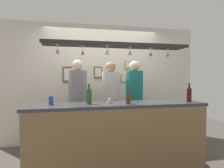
% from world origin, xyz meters
% --- Properties ---
extents(ground_plane, '(8.00, 8.00, 0.00)m').
position_xyz_m(ground_plane, '(0.00, 0.00, 0.00)').
color(ground_plane, '#4C4742').
extents(back_wall, '(4.40, 0.06, 2.60)m').
position_xyz_m(back_wall, '(0.00, 1.10, 1.30)').
color(back_wall, silver).
rests_on(back_wall, ground_plane).
extents(bar_counter, '(2.70, 0.55, 1.04)m').
position_xyz_m(bar_counter, '(0.00, -0.51, 0.70)').
color(bar_counter, '#38383D').
rests_on(bar_counter, ground_plane).
extents(overhead_glass_rack, '(2.20, 0.36, 0.04)m').
position_xyz_m(overhead_glass_rack, '(0.00, -0.30, 1.93)').
color(overhead_glass_rack, black).
extents(hanging_wineglass_far_left, '(0.07, 0.07, 0.13)m').
position_xyz_m(hanging_wineglass_far_left, '(-0.88, -0.33, 1.81)').
color(hanging_wineglass_far_left, silver).
rests_on(hanging_wineglass_far_left, overhead_glass_rack).
extents(hanging_wineglass_left, '(0.07, 0.07, 0.13)m').
position_xyz_m(hanging_wineglass_left, '(-0.52, -0.25, 1.81)').
color(hanging_wineglass_left, silver).
rests_on(hanging_wineglass_left, overhead_glass_rack).
extents(hanging_wineglass_center_left, '(0.07, 0.07, 0.13)m').
position_xyz_m(hanging_wineglass_center_left, '(-0.17, -0.35, 1.81)').
color(hanging_wineglass_center_left, silver).
rests_on(hanging_wineglass_center_left, overhead_glass_rack).
extents(hanging_wineglass_center, '(0.07, 0.07, 0.13)m').
position_xyz_m(hanging_wineglass_center, '(0.18, -0.35, 1.81)').
color(hanging_wineglass_center, silver).
rests_on(hanging_wineglass_center, overhead_glass_rack).
extents(hanging_wineglass_center_right, '(0.07, 0.07, 0.13)m').
position_xyz_m(hanging_wineglass_center_right, '(0.55, -0.30, 1.81)').
color(hanging_wineglass_center_right, silver).
rests_on(hanging_wineglass_center_right, overhead_glass_rack).
extents(hanging_wineglass_right, '(0.07, 0.07, 0.13)m').
position_xyz_m(hanging_wineglass_right, '(0.86, -0.26, 1.81)').
color(hanging_wineglass_right, silver).
rests_on(hanging_wineglass_right, overhead_glass_rack).
extents(person_left_grey_shirt, '(0.34, 0.34, 1.76)m').
position_xyz_m(person_left_grey_shirt, '(-0.58, 0.45, 1.07)').
color(person_left_grey_shirt, '#2D334C').
rests_on(person_left_grey_shirt, ground_plane).
extents(person_middle_white_patterned_shirt, '(0.34, 0.34, 1.73)m').
position_xyz_m(person_middle_white_patterned_shirt, '(0.05, 0.45, 1.05)').
color(person_middle_white_patterned_shirt, '#2D334C').
rests_on(person_middle_white_patterned_shirt, ground_plane).
extents(person_right_teal_shirt, '(0.34, 0.34, 1.76)m').
position_xyz_m(person_right_teal_shirt, '(0.53, 0.45, 1.07)').
color(person_right_teal_shirt, '#2D334C').
rests_on(person_right_teal_shirt, ground_plane).
extents(bottle_beer_brown_stubby, '(0.07, 0.07, 0.18)m').
position_xyz_m(bottle_beer_brown_stubby, '(0.13, -0.44, 1.11)').
color(bottle_beer_brown_stubby, '#512D14').
rests_on(bottle_beer_brown_stubby, bar_counter).
extents(bottle_champagne_green, '(0.08, 0.08, 0.30)m').
position_xyz_m(bottle_champagne_green, '(-0.44, -0.33, 1.16)').
color(bottle_champagne_green, '#2D5623').
rests_on(bottle_champagne_green, bar_counter).
extents(bottle_wine_dark_red, '(0.08, 0.08, 0.30)m').
position_xyz_m(bottle_wine_dark_red, '(1.15, -0.44, 1.16)').
color(bottle_wine_dark_red, '#380F19').
rests_on(bottle_wine_dark_red, bar_counter).
extents(drink_can, '(0.07, 0.07, 0.12)m').
position_xyz_m(drink_can, '(-0.98, -0.27, 1.10)').
color(drink_can, '#1E4CB2').
rests_on(drink_can, bar_counter).
extents(cupcake, '(0.06, 0.06, 0.08)m').
position_xyz_m(cupcake, '(-0.13, -0.32, 1.08)').
color(cupcake, beige).
rests_on(cupcake, bar_counter).
extents(picture_frame_crest, '(0.18, 0.02, 0.26)m').
position_xyz_m(picture_frame_crest, '(-0.11, 1.06, 1.54)').
color(picture_frame_crest, brown).
rests_on(picture_frame_crest, back_wall).
extents(picture_frame_caricature, '(0.26, 0.02, 0.34)m').
position_xyz_m(picture_frame_caricature, '(-0.75, 1.06, 1.49)').
color(picture_frame_caricature, brown).
rests_on(picture_frame_caricature, back_wall).
extents(picture_frame_lower_pair, '(0.30, 0.02, 0.18)m').
position_xyz_m(picture_frame_lower_pair, '(0.55, 1.06, 1.41)').
color(picture_frame_lower_pair, '#B29338').
rests_on(picture_frame_lower_pair, back_wall).
extents(picture_frame_upper_small, '(0.22, 0.02, 0.18)m').
position_xyz_m(picture_frame_upper_small, '(0.61, 1.06, 1.72)').
color(picture_frame_upper_small, '#B29338').
rests_on(picture_frame_upper_small, back_wall).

